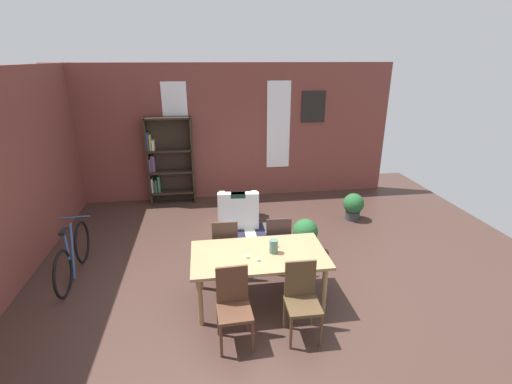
# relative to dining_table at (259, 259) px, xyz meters

# --- Properties ---
(ground_plane) EXTENTS (10.21, 10.21, 0.00)m
(ground_plane) POSITION_rel_dining_table_xyz_m (-0.08, 0.23, -0.66)
(ground_plane) COLOR #412C26
(back_wall_brick) EXTENTS (7.73, 0.12, 3.11)m
(back_wall_brick) POSITION_rel_dining_table_xyz_m (-0.08, 4.21, 0.90)
(back_wall_brick) COLOR brown
(back_wall_brick) RESTS_ON ground
(window_pane_0) EXTENTS (0.55, 0.02, 2.02)m
(window_pane_0) POSITION_rel_dining_table_xyz_m (-1.26, 4.14, 1.05)
(window_pane_0) COLOR white
(window_pane_1) EXTENTS (0.55, 0.02, 2.02)m
(window_pane_1) POSITION_rel_dining_table_xyz_m (1.10, 4.14, 1.05)
(window_pane_1) COLOR white
(dining_table) EXTENTS (1.82, 0.98, 0.74)m
(dining_table) POSITION_rel_dining_table_xyz_m (0.00, 0.00, 0.00)
(dining_table) COLOR #9C7B53
(dining_table) RESTS_ON ground
(vase_on_table) EXTENTS (0.12, 0.12, 0.19)m
(vase_on_table) POSITION_rel_dining_table_xyz_m (0.20, 0.00, 0.17)
(vase_on_table) COLOR #4C7266
(vase_on_table) RESTS_ON dining_table
(tealight_candle_0) EXTENTS (0.04, 0.04, 0.04)m
(tealight_candle_0) POSITION_rel_dining_table_xyz_m (-0.04, -0.19, 0.10)
(tealight_candle_0) COLOR silver
(tealight_candle_0) RESTS_ON dining_table
(tealight_candle_1) EXTENTS (0.04, 0.04, 0.03)m
(tealight_candle_1) POSITION_rel_dining_table_xyz_m (-0.17, -0.09, 0.10)
(tealight_candle_1) COLOR silver
(tealight_candle_1) RESTS_ON dining_table
(tealight_candle_2) EXTENTS (0.04, 0.04, 0.05)m
(tealight_candle_2) POSITION_rel_dining_table_xyz_m (0.27, 0.15, 0.10)
(tealight_candle_2) COLOR silver
(tealight_candle_2) RESTS_ON dining_table
(dining_chair_far_left) EXTENTS (0.42, 0.42, 0.95)m
(dining_chair_far_left) POSITION_rel_dining_table_xyz_m (-0.41, 0.72, -0.15)
(dining_chair_far_left) COLOR #402E24
(dining_chair_far_left) RESTS_ON ground
(dining_chair_near_right) EXTENTS (0.41, 0.41, 0.95)m
(dining_chair_near_right) POSITION_rel_dining_table_xyz_m (0.41, -0.72, -0.15)
(dining_chair_near_right) COLOR #4F3B24
(dining_chair_near_right) RESTS_ON ground
(dining_chair_far_right) EXTENTS (0.42, 0.42, 0.95)m
(dining_chair_far_right) POSITION_rel_dining_table_xyz_m (0.40, 0.72, -0.15)
(dining_chair_far_right) COLOR #362725
(dining_chair_far_right) RESTS_ON ground
(dining_chair_near_left) EXTENTS (0.42, 0.42, 0.95)m
(dining_chair_near_left) POSITION_rel_dining_table_xyz_m (-0.41, -0.72, -0.15)
(dining_chair_near_left) COLOR #513121
(dining_chair_near_left) RESTS_ON ground
(bookshelf_tall) EXTENTS (1.02, 0.29, 1.99)m
(bookshelf_tall) POSITION_rel_dining_table_xyz_m (-1.49, 3.98, 0.34)
(bookshelf_tall) COLOR #2D2319
(bookshelf_tall) RESTS_ON ground
(armchair_white) EXTENTS (0.87, 0.87, 0.75)m
(armchair_white) POSITION_rel_dining_table_xyz_m (-0.03, 2.60, -0.38)
(armchair_white) COLOR white
(armchair_white) RESTS_ON ground
(bicycle_second) EXTENTS (0.44, 1.66, 0.89)m
(bicycle_second) POSITION_rel_dining_table_xyz_m (-2.74, 1.02, -0.31)
(bicycle_second) COLOR black
(bicycle_second) RESTS_ON ground
(potted_plant_by_shelf) EXTENTS (0.43, 0.43, 0.57)m
(potted_plant_by_shelf) POSITION_rel_dining_table_xyz_m (2.37, 2.40, -0.35)
(potted_plant_by_shelf) COLOR #333338
(potted_plant_by_shelf) RESTS_ON ground
(potted_plant_corner) EXTENTS (0.44, 0.44, 0.60)m
(potted_plant_corner) POSITION_rel_dining_table_xyz_m (1.01, 1.25, -0.32)
(potted_plant_corner) COLOR #333338
(potted_plant_corner) RESTS_ON ground
(striped_rug) EXTENTS (1.23, 0.79, 0.01)m
(striped_rug) POSITION_rel_dining_table_xyz_m (0.05, 2.10, -0.66)
(striped_rug) COLOR #1E1E33
(striped_rug) RESTS_ON ground
(framed_picture) EXTENTS (0.56, 0.03, 0.72)m
(framed_picture) POSITION_rel_dining_table_xyz_m (1.92, 4.14, 1.47)
(framed_picture) COLOR black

